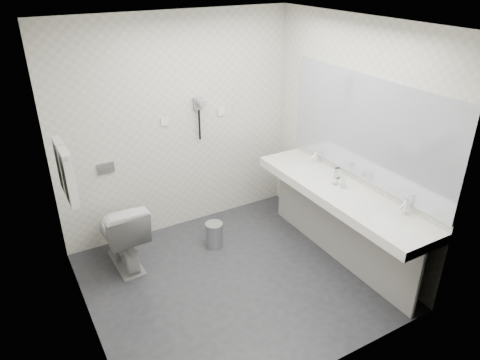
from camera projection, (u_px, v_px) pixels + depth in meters
floor at (235, 281)px, 4.58m from camera, size 2.80×2.80×0.00m
ceiling at (233, 24)px, 3.46m from camera, size 2.80×2.80×0.00m
wall_back at (178, 128)px, 5.03m from camera, size 2.80×0.00×2.80m
wall_front at (328, 242)px, 3.01m from camera, size 2.80×0.00×2.80m
wall_left at (73, 209)px, 3.40m from camera, size 0.00×2.60×2.60m
wall_right at (351, 142)px, 4.64m from camera, size 0.00×2.60×2.60m
vanity_counter at (340, 194)px, 4.57m from camera, size 0.55×2.20×0.10m
vanity_panel at (338, 228)px, 4.77m from camera, size 0.03×2.15×0.75m
vanity_post_near at (418, 283)px, 3.97m from camera, size 0.06×0.06×0.75m
vanity_post_far at (284, 189)px, 5.59m from camera, size 0.06×0.06×0.75m
mirror at (367, 129)px, 4.39m from camera, size 0.02×2.20×1.05m
basin_near at (388, 220)px, 4.05m from camera, size 0.40×0.31×0.05m
basin_far at (301, 168)px, 5.05m from camera, size 0.40×0.31×0.05m
faucet_near at (405, 206)px, 4.09m from camera, size 0.04×0.04×0.15m
faucet_far at (316, 157)px, 5.10m from camera, size 0.04×0.04×0.15m
soap_bottle_a at (343, 182)px, 4.56m from camera, size 0.08×0.08×0.12m
soap_bottle_b at (335, 180)px, 4.64m from camera, size 0.09×0.09×0.09m
glass_left at (337, 173)px, 4.76m from camera, size 0.08×0.08×0.12m
toilet at (122, 233)px, 4.67m from camera, size 0.45×0.78×0.78m
flush_plate at (106, 168)px, 4.77m from camera, size 0.18×0.02×0.12m
pedal_bin at (214, 235)px, 5.07m from camera, size 0.25×0.25×0.28m
bin_lid at (214, 224)px, 5.01m from camera, size 0.20×0.20×0.02m
towel_rail at (60, 148)px, 3.71m from camera, size 0.02×0.62×0.02m
towel_near at (69, 178)px, 3.70m from camera, size 0.07×0.24×0.48m
towel_far at (62, 165)px, 3.92m from camera, size 0.07×0.24×0.48m
dryer_cradle at (198, 103)px, 5.00m from camera, size 0.10×0.04×0.14m
dryer_barrel at (201, 102)px, 4.94m from camera, size 0.08×0.14×0.08m
dryer_cord at (199, 125)px, 5.10m from camera, size 0.02×0.02×0.35m
switch_plate_a at (165, 122)px, 4.91m from camera, size 0.09×0.02×0.09m
switch_plate_b at (221, 112)px, 5.22m from camera, size 0.09×0.02×0.09m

